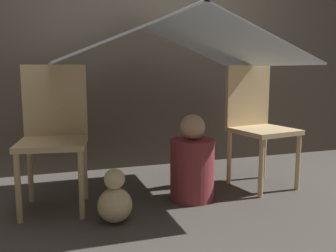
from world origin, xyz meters
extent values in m
plane|color=#47423D|center=(0.00, 0.00, 0.00)|extent=(8.80, 8.80, 0.00)
cube|color=#4C4238|center=(0.00, 1.14, 1.25)|extent=(7.00, 0.05, 2.50)
cylinder|color=#D1B27F|center=(-1.00, 0.04, 0.22)|extent=(0.04, 0.04, 0.43)
cylinder|color=#D1B27F|center=(-0.64, -0.02, 0.22)|extent=(0.04, 0.04, 0.43)
cylinder|color=#D1B27F|center=(-0.94, 0.40, 0.22)|extent=(0.04, 0.04, 0.43)
cylinder|color=#D1B27F|center=(-0.58, 0.35, 0.22)|extent=(0.04, 0.04, 0.43)
cube|color=#D1B27F|center=(-0.79, 0.19, 0.45)|extent=(0.49, 0.49, 0.04)
cube|color=#D1B27F|center=(-0.76, 0.39, 0.71)|extent=(0.43, 0.10, 0.49)
cylinder|color=#D1B27F|center=(0.64, -0.03, 0.22)|extent=(0.04, 0.04, 0.43)
cylinder|color=#D1B27F|center=(1.01, 0.04, 0.22)|extent=(0.04, 0.04, 0.43)
cylinder|color=#D1B27F|center=(0.57, 0.34, 0.22)|extent=(0.04, 0.04, 0.43)
cylinder|color=#D1B27F|center=(0.94, 0.41, 0.22)|extent=(0.04, 0.04, 0.43)
cube|color=#D1B27F|center=(0.79, 0.19, 0.45)|extent=(0.50, 0.50, 0.04)
cube|color=#D1B27F|center=(0.76, 0.39, 0.71)|extent=(0.43, 0.10, 0.49)
cube|color=silver|center=(-0.39, 0.19, 1.12)|extent=(0.79, 1.29, 0.33)
cube|color=silver|center=(0.39, 0.19, 1.12)|extent=(0.79, 1.29, 0.33)
cube|color=silver|center=(0.00, 0.19, 1.28)|extent=(0.04, 1.29, 0.01)
cylinder|color=maroon|center=(0.15, 0.10, 0.22)|extent=(0.32, 0.32, 0.44)
sphere|color=#D6A884|center=(0.15, 0.10, 0.53)|extent=(0.18, 0.18, 0.18)
sphere|color=beige|center=(-0.45, -0.13, 0.11)|extent=(0.21, 0.21, 0.21)
sphere|color=beige|center=(-0.45, -0.13, 0.27)|extent=(0.13, 0.13, 0.13)
camera|label=1|loc=(-0.83, -2.31, 0.93)|focal=40.00mm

